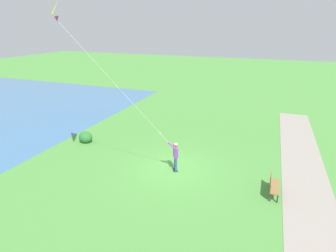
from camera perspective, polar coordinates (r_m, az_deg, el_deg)
name	(u,v)px	position (r m, az deg, el deg)	size (l,w,h in m)	color
ground_plane	(173,169)	(16.24, 1.07, -8.90)	(120.00, 120.00, 0.00)	#4C8E3D
walkway_path	(313,220)	(13.96, 27.60, -16.81)	(2.40, 32.00, 0.02)	gray
person_kite_flyer	(175,154)	(15.63, 1.51, -5.79)	(0.62, 0.52, 1.83)	#232328
flying_kite	(61,11)	(14.31, -21.22, 21.21)	(5.04, 3.00, 7.22)	yellow
park_bench_near_walkway	(273,185)	(14.76, 20.81, -11.26)	(0.47, 1.51, 0.88)	olive
lakeside_shrub	(86,137)	(20.46, -16.60, -2.21)	(0.99, 0.82, 0.81)	#2D7033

